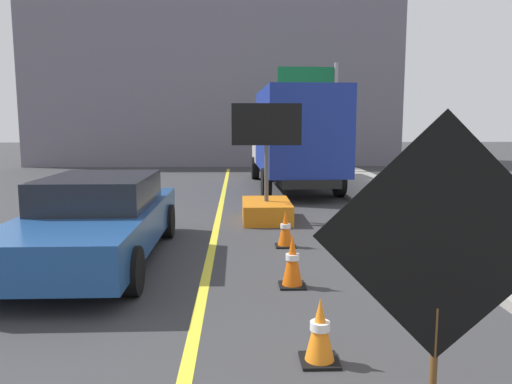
# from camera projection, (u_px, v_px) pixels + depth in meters

# --- Properties ---
(lane_center_stripe) EXTENTS (0.14, 36.00, 0.01)m
(lane_center_stripe) POSITION_uv_depth(u_px,v_px,m) (204.00, 288.00, 6.80)
(lane_center_stripe) COLOR yellow
(lane_center_stripe) RESTS_ON ground
(roadwork_sign) EXTENTS (1.62, 0.22, 2.33)m
(roadwork_sign) POSITION_uv_depth(u_px,v_px,m) (440.00, 245.00, 3.18)
(roadwork_sign) COLOR #593819
(roadwork_sign) RESTS_ON ground
(arrow_board_trailer) EXTENTS (1.60, 1.80, 2.70)m
(arrow_board_trailer) POSITION_uv_depth(u_px,v_px,m) (266.00, 200.00, 11.53)
(arrow_board_trailer) COLOR orange
(arrow_board_trailer) RESTS_ON ground
(box_truck) EXTENTS (2.73, 8.05, 3.34)m
(box_truck) POSITION_uv_depth(u_px,v_px,m) (294.00, 136.00, 17.11)
(box_truck) COLOR black
(box_truck) RESTS_ON ground
(pickup_car) EXTENTS (2.05, 5.09, 1.38)m
(pickup_car) POSITION_uv_depth(u_px,v_px,m) (98.00, 219.00, 8.11)
(pickup_car) COLOR navy
(pickup_car) RESTS_ON ground
(highway_guide_sign) EXTENTS (2.79, 0.27, 5.00)m
(highway_guide_sign) POSITION_uv_depth(u_px,v_px,m) (319.00, 98.00, 22.69)
(highway_guide_sign) COLOR gray
(highway_guide_sign) RESTS_ON ground
(far_building_block) EXTENTS (19.82, 6.71, 8.64)m
(far_building_block) POSITION_uv_depth(u_px,v_px,m) (216.00, 87.00, 28.61)
(far_building_block) COLOR slate
(far_building_block) RESTS_ON ground
(traffic_cone_near_sign) EXTENTS (0.36, 0.36, 0.63)m
(traffic_cone_near_sign) POSITION_uv_depth(u_px,v_px,m) (320.00, 331.00, 4.65)
(traffic_cone_near_sign) COLOR black
(traffic_cone_near_sign) RESTS_ON ground
(traffic_cone_mid_lane) EXTENTS (0.36, 0.36, 0.74)m
(traffic_cone_mid_lane) POSITION_uv_depth(u_px,v_px,m) (292.00, 261.00, 6.82)
(traffic_cone_mid_lane) COLOR black
(traffic_cone_mid_lane) RESTS_ON ground
(traffic_cone_far_lane) EXTENTS (0.36, 0.36, 0.68)m
(traffic_cone_far_lane) POSITION_uv_depth(u_px,v_px,m) (285.00, 229.00, 9.06)
(traffic_cone_far_lane) COLOR black
(traffic_cone_far_lane) RESTS_ON ground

